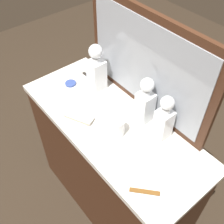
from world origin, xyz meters
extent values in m
plane|color=#2D2319|center=(0.00, 0.00, 0.00)|extent=(6.00, 6.00, 0.00)
cube|color=#381E11|center=(0.00, 0.00, 0.44)|extent=(1.14, 0.47, 0.89)
cube|color=silver|center=(0.00, 0.00, 0.91)|extent=(1.18, 0.48, 0.03)
cube|color=#381E11|center=(0.00, 0.23, 1.21)|extent=(0.86, 0.03, 0.57)
cube|color=gray|center=(0.00, 0.21, 1.21)|extent=(0.78, 0.01, 0.49)
cube|color=white|center=(0.09, 0.15, 1.01)|extent=(0.08, 0.08, 0.18)
cube|color=#9E5619|center=(0.09, 0.15, 0.99)|extent=(0.07, 0.07, 0.13)
cylinder|color=white|center=(0.09, 0.15, 1.12)|extent=(0.04, 0.04, 0.03)
sphere|color=white|center=(0.09, 0.15, 1.17)|extent=(0.07, 0.07, 0.07)
cube|color=white|center=(0.23, 0.14, 1.01)|extent=(0.08, 0.08, 0.17)
cube|color=#9E5619|center=(0.23, 0.14, 0.98)|extent=(0.07, 0.07, 0.11)
cylinder|color=white|center=(0.23, 0.14, 1.11)|extent=(0.04, 0.04, 0.03)
sphere|color=white|center=(0.23, 0.14, 1.16)|extent=(0.07, 0.07, 0.07)
cube|color=white|center=(-0.28, 0.11, 1.02)|extent=(0.09, 0.09, 0.20)
cube|color=#9E5619|center=(-0.28, 0.11, 1.00)|extent=(0.08, 0.08, 0.14)
cylinder|color=white|center=(-0.28, 0.11, 1.13)|extent=(0.05, 0.05, 0.03)
sphere|color=white|center=(-0.28, 0.11, 1.18)|extent=(0.08, 0.08, 0.08)
cylinder|color=white|center=(0.08, -0.03, 0.97)|extent=(0.08, 0.08, 0.10)
cylinder|color=silver|center=(0.08, -0.03, 0.93)|extent=(0.08, 0.08, 0.01)
cube|color=#B7A88C|center=(-0.14, -0.13, 0.93)|extent=(0.16, 0.11, 0.01)
cube|color=beige|center=(-0.14, -0.13, 0.94)|extent=(0.18, 0.12, 0.01)
cylinder|color=#33478C|center=(-0.41, 0.00, 0.93)|extent=(0.07, 0.07, 0.01)
cube|color=brown|center=(0.41, -0.15, 0.93)|extent=(0.11, 0.11, 0.01)
cube|color=black|center=(-0.43, 0.14, 0.93)|extent=(0.05, 0.05, 0.01)
cube|color=white|center=(-0.43, 0.14, 0.98)|extent=(0.05, 0.02, 0.11)
camera|label=1|loc=(0.77, -0.62, 2.04)|focal=43.63mm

